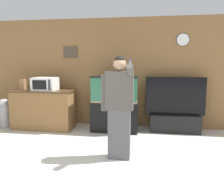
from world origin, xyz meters
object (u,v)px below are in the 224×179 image
(person_standing, at_px, (119,106))
(knife_block, at_px, (23,84))
(counter_island, at_px, (43,109))
(trash_bin, at_px, (4,112))
(microwave, at_px, (45,84))
(tv_on_stand, at_px, (175,116))
(aquarium_on_stand, at_px, (114,104))

(person_standing, bearing_deg, knife_block, 152.00)
(counter_island, height_order, trash_bin, counter_island)
(counter_island, distance_m, microwave, 0.61)
(knife_block, relative_size, person_standing, 0.21)
(counter_island, height_order, knife_block, knife_block)
(microwave, bearing_deg, trash_bin, 179.04)
(knife_block, distance_m, tv_on_stand, 3.59)
(microwave, bearing_deg, aquarium_on_stand, 1.73)
(counter_island, relative_size, tv_on_stand, 1.10)
(aquarium_on_stand, relative_size, trash_bin, 1.85)
(microwave, xyz_separation_m, aquarium_on_stand, (1.61, 0.05, -0.44))
(counter_island, xyz_separation_m, aquarium_on_stand, (1.69, 0.02, 0.17))
(trash_bin, bearing_deg, microwave, -0.96)
(tv_on_stand, height_order, trash_bin, tv_on_stand)
(counter_island, relative_size, aquarium_on_stand, 1.16)
(microwave, xyz_separation_m, knife_block, (-0.56, 0.01, -0.01))
(tv_on_stand, bearing_deg, knife_block, -175.88)
(microwave, distance_m, knife_block, 0.56)
(counter_island, height_order, person_standing, person_standing)
(trash_bin, bearing_deg, aquarium_on_stand, 0.64)
(microwave, bearing_deg, person_standing, -34.43)
(person_standing, xyz_separation_m, trash_bin, (-2.96, 1.30, -0.53))
(knife_block, relative_size, aquarium_on_stand, 0.29)
(microwave, distance_m, trash_bin, 1.31)
(aquarium_on_stand, bearing_deg, person_standing, -78.86)
(tv_on_stand, bearing_deg, aquarium_on_stand, -170.98)
(tv_on_stand, height_order, person_standing, person_standing)
(counter_island, bearing_deg, microwave, -19.88)
(knife_block, distance_m, aquarium_on_stand, 2.21)
(tv_on_stand, distance_m, person_standing, 1.95)
(tv_on_stand, relative_size, trash_bin, 1.94)
(trash_bin, bearing_deg, knife_block, -1.00)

